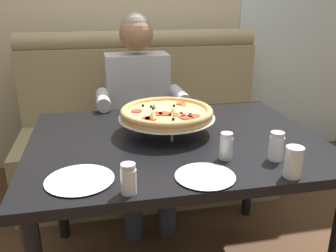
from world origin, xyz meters
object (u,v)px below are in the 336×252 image
object	(u,v)px
dining_table	(175,154)
diner_main	(140,105)
shaker_oregano	(276,148)
plate_near_right	(205,175)
shaker_parmesan	(129,181)
booth_bench	(146,135)
shaker_pepper_flakes	(226,148)
drinking_glass	(293,164)
plate_near_left	(80,178)
pizza	(167,113)

from	to	relation	value
dining_table	diner_main	bearing A→B (deg)	95.98
dining_table	shaker_oregano	bearing A→B (deg)	-42.25
plate_near_right	shaker_parmesan	bearing A→B (deg)	-168.99
shaker_oregano	booth_bench	bearing A→B (deg)	104.71
dining_table	diner_main	xyz separation A→B (m)	(-0.07, 0.70, 0.04)
diner_main	plate_near_right	world-z (taller)	diner_main
shaker_parmesan	shaker_pepper_flakes	xyz separation A→B (m)	(0.40, 0.19, 0.00)
shaker_oregano	plate_near_right	size ratio (longest dim) A/B	0.53
dining_table	shaker_pepper_flakes	size ratio (longest dim) A/B	12.02
shaker_pepper_flakes	drinking_glass	distance (m)	0.26
shaker_pepper_flakes	plate_near_left	world-z (taller)	shaker_pepper_flakes
plate_near_left	plate_near_right	world-z (taller)	same
dining_table	shaker_parmesan	size ratio (longest dim) A/B	12.51
booth_bench	shaker_pepper_flakes	size ratio (longest dim) A/B	16.38
dining_table	drinking_glass	bearing A→B (deg)	-54.23
diner_main	booth_bench	bearing A→B (deg)	74.58
dining_table	shaker_oregano	world-z (taller)	shaker_oregano
pizza	plate_near_left	distance (m)	0.57
pizza	plate_near_right	world-z (taller)	pizza
pizza	plate_near_left	xyz separation A→B (m)	(-0.39, -0.41, -0.08)
shaker_parmesan	shaker_pepper_flakes	world-z (taller)	shaker_pepper_flakes
dining_table	booth_bench	bearing A→B (deg)	90.00
drinking_glass	shaker_oregano	bearing A→B (deg)	85.84
dining_table	plate_near_right	distance (m)	0.40
pizza	drinking_glass	bearing A→B (deg)	-56.83
shaker_parmesan	shaker_oregano	bearing A→B (deg)	13.48
booth_bench	shaker_parmesan	world-z (taller)	booth_bench
booth_bench	plate_near_right	world-z (taller)	booth_bench
shaker_pepper_flakes	plate_near_right	bearing A→B (deg)	-133.20
dining_table	plate_near_right	world-z (taller)	plate_near_right
diner_main	plate_near_left	world-z (taller)	diner_main
dining_table	plate_near_left	size ratio (longest dim) A/B	5.42
pizza	shaker_pepper_flakes	world-z (taller)	pizza
shaker_pepper_flakes	drinking_glass	xyz separation A→B (m)	(0.18, -0.19, 0.00)
diner_main	shaker_oregano	world-z (taller)	diner_main
pizza	plate_near_right	xyz separation A→B (m)	(0.04, -0.47, -0.08)
diner_main	shaker_parmesan	distance (m)	1.16
diner_main	plate_near_right	xyz separation A→B (m)	(0.09, -1.09, 0.05)
diner_main	shaker_oregano	distance (m)	1.09
booth_bench	shaker_pepper_flakes	xyz separation A→B (m)	(0.14, -1.22, 0.40)
pizza	shaker_parmesan	distance (m)	0.58
dining_table	plate_near_left	world-z (taller)	plate_near_left
shaker_parmesan	plate_near_left	xyz separation A→B (m)	(-0.16, 0.12, -0.03)
shaker_parmesan	plate_near_right	xyz separation A→B (m)	(0.28, 0.05, -0.03)
diner_main	drinking_glass	world-z (taller)	diner_main
drinking_glass	booth_bench	bearing A→B (deg)	102.85
diner_main	shaker_parmesan	bearing A→B (deg)	-99.12
shaker_oregano	plate_near_left	xyz separation A→B (m)	(-0.75, -0.03, -0.04)
booth_bench	plate_near_left	distance (m)	1.41
plate_near_right	drinking_glass	bearing A→B (deg)	-10.67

